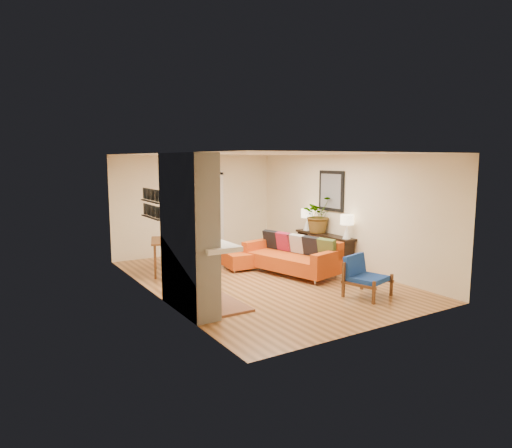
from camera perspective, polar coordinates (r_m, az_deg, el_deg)
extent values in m
plane|color=#B77C46|center=(9.60, 0.63, -6.95)|extent=(6.50, 6.50, 0.00)
plane|color=white|center=(9.27, 0.66, 8.75)|extent=(6.50, 6.50, 0.00)
plane|color=#FAE9C4|center=(12.20, -7.55, 2.43)|extent=(4.50, 0.00, 4.50)
plane|color=#FAE9C4|center=(6.86, 15.33, -2.25)|extent=(4.50, 0.00, 4.50)
plane|color=#FAE9C4|center=(8.38, -12.48, -0.30)|extent=(0.00, 6.50, 6.50)
plane|color=#FAE9C4|center=(10.71, 10.87, 1.56)|extent=(0.00, 6.50, 6.50)
cube|color=black|center=(12.31, -6.41, 1.33)|extent=(0.88, 0.06, 2.10)
cube|color=white|center=(12.10, -8.49, 1.17)|extent=(0.10, 0.08, 2.18)
cube|color=white|center=(12.51, -4.36, 1.47)|extent=(0.10, 0.08, 2.18)
cube|color=white|center=(12.22, -6.47, 6.36)|extent=(1.08, 0.08, 0.10)
cube|color=black|center=(10.95, 9.40, 4.11)|extent=(0.04, 0.85, 0.95)
cube|color=slate|center=(10.93, 9.30, 4.10)|extent=(0.01, 0.70, 0.80)
cube|color=black|center=(8.70, -13.02, 0.79)|extent=(0.06, 0.95, 0.02)
cube|color=black|center=(8.67, -13.08, 2.76)|extent=(0.06, 0.95, 0.02)
cube|color=white|center=(7.46, -8.54, 3.11)|extent=(0.42, 1.50, 1.48)
cube|color=white|center=(7.68, -8.33, -6.59)|extent=(0.42, 1.50, 1.12)
cube|color=white|center=(7.66, -6.70, -2.31)|extent=(0.60, 1.68, 0.08)
cube|color=black|center=(7.79, -6.85, -7.18)|extent=(0.03, 0.72, 0.78)
cube|color=brown|center=(8.04, -4.87, -9.87)|extent=(0.75, 1.30, 0.04)
cube|color=black|center=(7.87, -6.07, -7.85)|extent=(0.30, 0.36, 0.48)
cylinder|color=black|center=(7.76, -6.12, -4.72)|extent=(0.10, 0.10, 0.40)
cube|color=gold|center=(7.56, -6.95, 2.37)|extent=(0.04, 0.95, 0.95)
cube|color=silver|center=(7.57, -6.82, 2.38)|extent=(0.01, 0.82, 0.82)
cylinder|color=silver|center=(9.29, 7.39, -7.21)|extent=(0.05, 0.05, 0.10)
cylinder|color=silver|center=(9.86, 9.94, -6.37)|extent=(0.05, 0.05, 0.10)
cylinder|color=silver|center=(10.52, -0.95, -5.32)|extent=(0.05, 0.05, 0.10)
cylinder|color=silver|center=(11.02, 1.73, -4.70)|extent=(0.05, 0.05, 0.10)
cube|color=#D04713|center=(10.10, 4.33, -4.72)|extent=(1.41, 2.31, 0.31)
cube|color=#D04713|center=(10.30, 5.64, -2.58)|extent=(0.71, 2.14, 0.36)
cube|color=#D04713|center=(9.45, 8.92, -4.10)|extent=(0.94, 0.40, 0.21)
cube|color=#D04713|center=(10.69, 0.30, -2.57)|extent=(0.94, 0.40, 0.21)
cube|color=#475B27|center=(9.69, 8.89, -3.05)|extent=(0.30, 0.45, 0.43)
cube|color=black|center=(9.93, 6.96, -2.74)|extent=(0.30, 0.45, 0.43)
cube|color=#AAA9A4|center=(10.18, 5.13, -2.44)|extent=(0.30, 0.45, 0.43)
cube|color=maroon|center=(10.41, 3.61, -2.19)|extent=(0.30, 0.45, 0.43)
cube|color=black|center=(10.68, 1.94, -1.91)|extent=(0.30, 0.45, 0.43)
cylinder|color=silver|center=(10.15, -2.69, -5.96)|extent=(0.04, 0.04, 0.06)
cylinder|color=silver|center=(10.39, 0.45, -5.61)|extent=(0.04, 0.04, 0.06)
cylinder|color=silver|center=(10.70, -3.97, -5.22)|extent=(0.04, 0.04, 0.06)
cylinder|color=silver|center=(10.93, -0.96, -4.91)|extent=(0.04, 0.04, 0.06)
cube|color=#D04713|center=(10.50, -1.80, -4.40)|extent=(0.83, 0.83, 0.32)
cube|color=brown|center=(8.36, 12.67, -7.49)|extent=(0.23, 0.68, 0.05)
cube|color=brown|center=(8.24, 14.51, -8.32)|extent=(0.06, 0.06, 0.41)
cube|color=brown|center=(8.50, 10.88, -6.85)|extent=(0.06, 0.06, 0.65)
cube|color=brown|center=(8.93, 14.82, -6.56)|extent=(0.23, 0.68, 0.05)
cube|color=brown|center=(8.81, 16.57, -7.32)|extent=(0.06, 0.06, 0.41)
cube|color=brown|center=(9.06, 13.12, -5.99)|extent=(0.06, 0.06, 0.65)
cube|color=#1A3B9F|center=(8.63, 13.79, -6.65)|extent=(0.74, 0.72, 0.09)
cube|color=#1A3B9F|center=(8.71, 12.24, -4.96)|extent=(0.63, 0.31, 0.38)
cube|color=brown|center=(10.15, -11.00, -2.04)|extent=(0.99, 1.17, 0.04)
cylinder|color=brown|center=(9.81, -12.52, -4.69)|extent=(0.06, 0.06, 0.71)
cylinder|color=brown|center=(9.81, -9.27, -4.58)|extent=(0.06, 0.06, 0.71)
cylinder|color=brown|center=(10.64, -12.49, -3.68)|extent=(0.06, 0.06, 0.71)
cylinder|color=brown|center=(10.65, -9.50, -3.59)|extent=(0.06, 0.06, 0.71)
cube|color=brown|center=(9.58, -9.99, -4.37)|extent=(0.53, 0.53, 0.04)
cube|color=brown|center=(9.72, -10.07, -2.70)|extent=(0.41, 0.18, 0.46)
cylinder|color=brown|center=(9.46, -10.94, -5.97)|extent=(0.04, 0.04, 0.44)
cylinder|color=brown|center=(9.47, -8.89, -5.90)|extent=(0.04, 0.04, 0.44)
cylinder|color=brown|center=(9.79, -10.98, -5.50)|extent=(0.04, 0.04, 0.44)
cylinder|color=brown|center=(9.80, -9.00, -5.43)|extent=(0.04, 0.04, 0.44)
cube|color=brown|center=(10.84, -10.24, -2.92)|extent=(0.53, 0.53, 0.04)
cube|color=brown|center=(10.60, -10.24, -1.81)|extent=(0.41, 0.18, 0.46)
cylinder|color=brown|center=(10.72, -11.09, -4.31)|extent=(0.04, 0.04, 0.44)
cylinder|color=brown|center=(10.73, -9.28, -4.25)|extent=(0.04, 0.04, 0.44)
cylinder|color=brown|center=(11.05, -11.12, -3.94)|extent=(0.04, 0.04, 0.44)
cylinder|color=brown|center=(11.05, -9.37, -3.88)|extent=(0.04, 0.04, 0.44)
cube|color=black|center=(11.00, 8.56, -1.37)|extent=(0.34, 1.85, 0.05)
cube|color=black|center=(10.45, 11.54, -3.96)|extent=(0.30, 0.04, 0.68)
cube|color=black|center=(11.72, 5.84, -2.52)|extent=(0.30, 0.04, 0.68)
cone|color=white|center=(10.42, 11.27, -0.99)|extent=(0.18, 0.18, 0.30)
cylinder|color=white|center=(10.39, 11.30, -0.01)|extent=(0.03, 0.03, 0.06)
cylinder|color=#FFEABF|center=(10.38, 11.31, 0.53)|extent=(0.30, 0.30, 0.22)
cone|color=white|center=(11.50, 6.38, -0.03)|extent=(0.18, 0.18, 0.30)
cylinder|color=white|center=(11.48, 6.39, 0.86)|extent=(0.03, 0.03, 0.06)
cylinder|color=#FFEABF|center=(11.46, 6.40, 1.35)|extent=(0.30, 0.30, 0.22)
imported|color=#1E5919|center=(11.10, 7.81, 1.19)|extent=(0.86, 0.76, 0.89)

